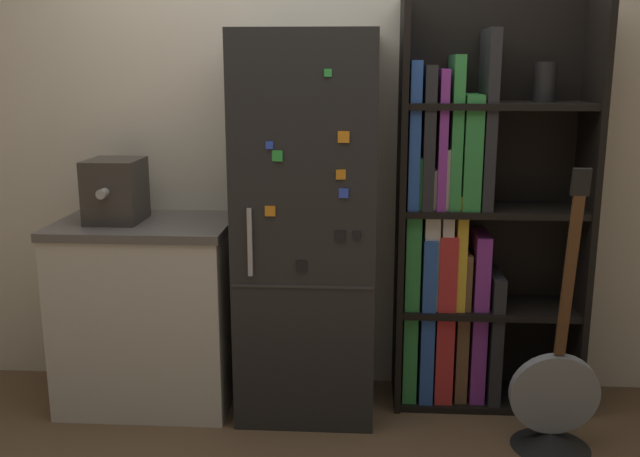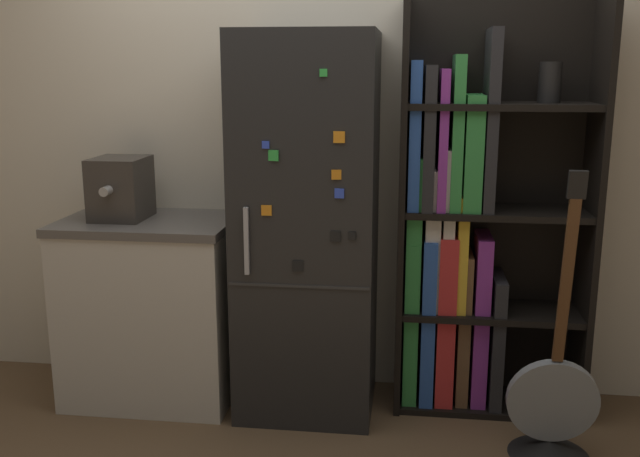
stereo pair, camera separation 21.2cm
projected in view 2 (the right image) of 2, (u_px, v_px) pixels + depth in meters
ground_plane at (303, 418)px, 3.40m from camera, size 16.00×16.00×0.00m
wall_back at (316, 136)px, 3.57m from camera, size 8.00×0.05×2.60m
refrigerator at (307, 228)px, 3.36m from camera, size 0.64×0.60×1.80m
bookshelf at (466, 235)px, 3.40m from camera, size 0.89×0.37×1.96m
kitchen_counter at (153, 308)px, 3.56m from camera, size 0.84×0.58×0.92m
espresso_machine at (121, 188)px, 3.44m from camera, size 0.25×0.34×0.30m
guitar at (551, 418)px, 3.04m from camera, size 0.39×0.35×1.26m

